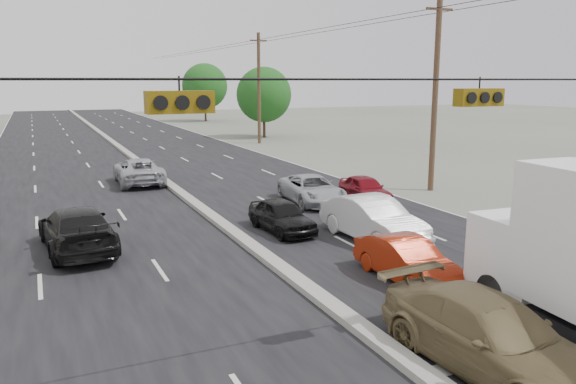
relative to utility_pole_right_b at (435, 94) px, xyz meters
name	(u,v)px	position (x,y,z in m)	size (l,w,h in m)	color
ground	(405,365)	(-12.50, -15.00, -5.11)	(200.00, 200.00, 0.00)	#606356
road_surface	(143,166)	(-12.50, 15.00, -5.11)	(20.00, 160.00, 0.02)	black
center_median	(143,165)	(-12.50, 15.00, -5.01)	(0.50, 160.00, 0.20)	gray
utility_pole_right_b	(435,94)	(0.00, 0.00, 0.00)	(1.60, 0.30, 10.00)	#422D1E
utility_pole_right_c	(259,88)	(0.00, 25.00, 0.00)	(1.60, 0.30, 10.00)	#422D1E
traffic_signals	(475,95)	(-11.10, -15.00, 0.39)	(25.00, 0.30, 0.54)	black
tree_right_mid	(264,95)	(2.50, 30.00, -0.77)	(5.60, 5.60, 7.14)	#382619
tree_right_far	(205,86)	(3.50, 55.00, -0.15)	(6.40, 6.40, 8.16)	#382619
tan_sedan	(490,336)	(-11.10, -15.87, -4.36)	(2.10, 5.17, 1.50)	brown
red_sedan	(406,260)	(-9.50, -10.88, -4.48)	(1.33, 3.81, 1.26)	maroon
queue_car_a	(282,216)	(-10.64, -4.42, -4.48)	(1.49, 3.70, 1.26)	black
queue_car_b	(373,220)	(-8.10, -6.90, -4.31)	(1.68, 4.81, 1.59)	silver
queue_car_c	(312,190)	(-7.23, -0.24, -4.46)	(2.16, 4.68, 1.30)	#A5A8AD
queue_car_e	(365,189)	(-4.78, -1.09, -4.48)	(1.49, 3.70, 1.26)	maroon
oncoming_near	(77,230)	(-18.04, -3.81, -4.34)	(2.15, 5.28, 1.53)	black
oncoming_far	(138,171)	(-13.90, 8.35, -4.38)	(2.41, 5.24, 1.46)	#A5A7AD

